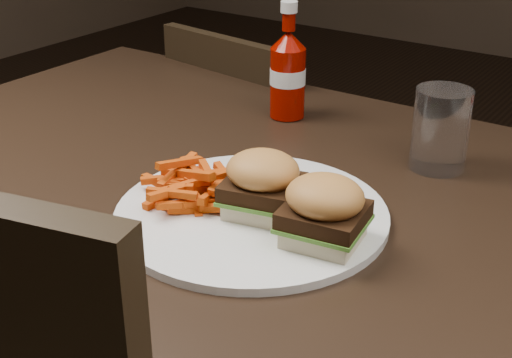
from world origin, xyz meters
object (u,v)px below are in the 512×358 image
Objects in this scene: ketchup_bottle at (288,83)px; tumbler at (440,131)px; dining_table at (231,185)px; chair_far at (279,188)px; plate at (251,214)px.

ketchup_bottle is 0.94× the size of tumbler.
chair_far is at bearing 115.92° from dining_table.
plate is 0.31m from tumbler.
chair_far is at bearing 124.29° from ketchup_bottle.
dining_table is 9.67× the size of tumbler.
tumbler reaches higher than chair_far.
plate is at bearing 127.99° from chair_far.
tumbler is (0.50, -0.36, 0.38)m from chair_far.
tumbler is (0.23, 0.18, 0.08)m from dining_table.
chair_far is 0.72m from tumbler.
ketchup_bottle reaches higher than tumbler.
ketchup_bottle is 0.29m from tumbler.
plate is at bearing -115.85° from tumbler.
plate is 2.75× the size of tumbler.
dining_table is at bearing 124.14° from chair_far.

